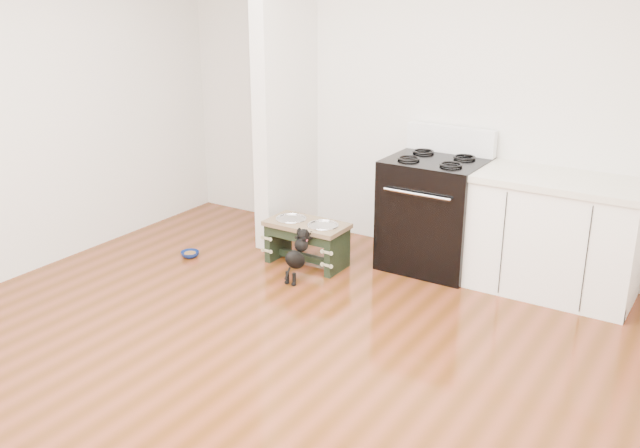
% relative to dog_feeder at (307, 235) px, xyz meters
% --- Properties ---
extents(ground, '(5.00, 5.00, 0.00)m').
position_rel_dog_feeder_xyz_m(ground, '(0.65, -1.62, -0.27)').
color(ground, '#4F280E').
rests_on(ground, ground).
extents(room_shell, '(5.00, 5.00, 5.00)m').
position_rel_dog_feeder_xyz_m(room_shell, '(0.65, -1.62, 1.35)').
color(room_shell, silver).
rests_on(room_shell, ground).
extents(partition_wall, '(0.15, 0.80, 2.70)m').
position_rel_dog_feeder_xyz_m(partition_wall, '(-0.52, 0.48, 1.08)').
color(partition_wall, silver).
rests_on(partition_wall, ground).
extents(oven_range, '(0.76, 0.69, 1.14)m').
position_rel_dog_feeder_xyz_m(oven_range, '(0.90, 0.53, 0.21)').
color(oven_range, black).
rests_on(oven_range, ground).
extents(cabinet_run, '(1.24, 0.64, 0.91)m').
position_rel_dog_feeder_xyz_m(cabinet_run, '(1.88, 0.55, 0.19)').
color(cabinet_run, white).
rests_on(cabinet_run, ground).
extents(dog_feeder, '(0.68, 0.36, 0.39)m').
position_rel_dog_feeder_xyz_m(dog_feeder, '(0.00, 0.00, 0.00)').
color(dog_feeder, black).
rests_on(dog_feeder, ground).
extents(puppy, '(0.12, 0.35, 0.41)m').
position_rel_dog_feeder_xyz_m(puppy, '(0.12, -0.31, -0.04)').
color(puppy, black).
rests_on(puppy, ground).
extents(floor_bowl, '(0.21, 0.21, 0.05)m').
position_rel_dog_feeder_xyz_m(floor_bowl, '(-0.94, -0.41, -0.24)').
color(floor_bowl, navy).
rests_on(floor_bowl, ground).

